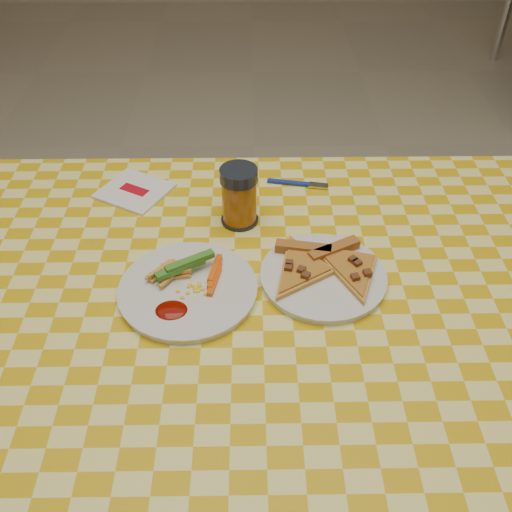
{
  "coord_description": "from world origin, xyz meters",
  "views": [
    {
      "loc": [
        -0.02,
        -0.74,
        1.48
      ],
      "look_at": [
        -0.01,
        0.06,
        0.78
      ],
      "focal_mm": 40.0,
      "sensor_mm": 36.0,
      "label": 1
    }
  ],
  "objects_px": {
    "plate_left": "(188,290)",
    "drink_glass": "(239,196)",
    "table": "(262,314)",
    "plate_right": "(323,277)"
  },
  "relations": [
    {
      "from": "plate_left",
      "to": "plate_right",
      "type": "bearing_deg",
      "value": 7.22
    },
    {
      "from": "plate_left",
      "to": "drink_glass",
      "type": "xyz_separation_m",
      "value": [
        0.09,
        0.21,
        0.06
      ]
    },
    {
      "from": "plate_left",
      "to": "plate_right",
      "type": "height_order",
      "value": "same"
    },
    {
      "from": "plate_left",
      "to": "drink_glass",
      "type": "height_order",
      "value": "drink_glass"
    },
    {
      "from": "table",
      "to": "plate_left",
      "type": "bearing_deg",
      "value": -174.0
    },
    {
      "from": "table",
      "to": "drink_glass",
      "type": "height_order",
      "value": "drink_glass"
    },
    {
      "from": "table",
      "to": "plate_left",
      "type": "relative_size",
      "value": 5.25
    },
    {
      "from": "table",
      "to": "drink_glass",
      "type": "distance_m",
      "value": 0.24
    },
    {
      "from": "plate_left",
      "to": "drink_glass",
      "type": "bearing_deg",
      "value": 66.7
    },
    {
      "from": "table",
      "to": "drink_glass",
      "type": "bearing_deg",
      "value": 102.12
    }
  ]
}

